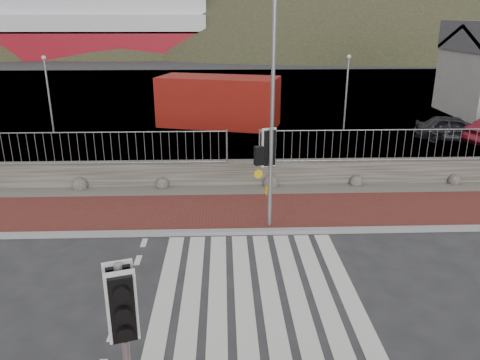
{
  "coord_description": "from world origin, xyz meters",
  "views": [
    {
      "loc": [
        -0.72,
        -9.44,
        6.04
      ],
      "look_at": [
        -0.27,
        3.0,
        1.67
      ],
      "focal_mm": 35.0,
      "sensor_mm": 36.0,
      "label": 1
    }
  ],
  "objects_px": {
    "traffic_signal_far": "(269,157)",
    "shipping_container": "(219,102)",
    "ferry": "(67,21)",
    "car_a": "(454,128)",
    "traffic_signal_near": "(122,315)",
    "streetlight": "(278,47)"
  },
  "relations": [
    {
      "from": "traffic_signal_far",
      "to": "car_a",
      "type": "relative_size",
      "value": 0.81
    },
    {
      "from": "traffic_signal_near",
      "to": "streetlight",
      "type": "xyz_separation_m",
      "value": [
        3.45,
        12.02,
        2.87
      ]
    },
    {
      "from": "car_a",
      "to": "traffic_signal_near",
      "type": "bearing_deg",
      "value": 158.2
    },
    {
      "from": "ferry",
      "to": "streetlight",
      "type": "distance_m",
      "value": 65.14
    },
    {
      "from": "traffic_signal_near",
      "to": "streetlight",
      "type": "distance_m",
      "value": 12.83
    },
    {
      "from": "traffic_signal_near",
      "to": "shipping_container",
      "type": "distance_m",
      "value": 21.37
    },
    {
      "from": "traffic_signal_far",
      "to": "shipping_container",
      "type": "relative_size",
      "value": 0.45
    },
    {
      "from": "streetlight",
      "to": "shipping_container",
      "type": "xyz_separation_m",
      "value": [
        -2.25,
        9.31,
        -3.57
      ]
    },
    {
      "from": "car_a",
      "to": "streetlight",
      "type": "bearing_deg",
      "value": 134.16
    },
    {
      "from": "traffic_signal_near",
      "to": "shipping_container",
      "type": "xyz_separation_m",
      "value": [
        1.2,
        21.33,
        -0.7
      ]
    },
    {
      "from": "car_a",
      "to": "ferry",
      "type": "bearing_deg",
      "value": 48.69
    },
    {
      "from": "car_a",
      "to": "traffic_signal_far",
      "type": "bearing_deg",
      "value": 149.44
    },
    {
      "from": "traffic_signal_near",
      "to": "traffic_signal_far",
      "type": "distance_m",
      "value": 7.78
    },
    {
      "from": "ferry",
      "to": "streetlight",
      "type": "xyz_separation_m",
      "value": [
        25.94,
        -59.75,
        -0.38
      ]
    },
    {
      "from": "traffic_signal_far",
      "to": "car_a",
      "type": "distance_m",
      "value": 14.59
    },
    {
      "from": "ferry",
      "to": "traffic_signal_near",
      "type": "relative_size",
      "value": 17.22
    },
    {
      "from": "traffic_signal_near",
      "to": "car_a",
      "type": "bearing_deg",
      "value": 36.09
    },
    {
      "from": "shipping_container",
      "to": "car_a",
      "type": "xyz_separation_m",
      "value": [
        11.99,
        -3.97,
        -0.76
      ]
    },
    {
      "from": "ferry",
      "to": "shipping_container",
      "type": "distance_m",
      "value": 55.87
    },
    {
      "from": "ferry",
      "to": "traffic_signal_far",
      "type": "height_order",
      "value": "ferry"
    },
    {
      "from": "traffic_signal_near",
      "to": "traffic_signal_far",
      "type": "bearing_deg",
      "value": 52.6
    },
    {
      "from": "ferry",
      "to": "streetlight",
      "type": "height_order",
      "value": "ferry"
    }
  ]
}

